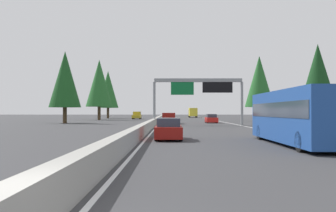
{
  "coord_description": "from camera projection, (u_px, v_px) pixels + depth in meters",
  "views": [
    {
      "loc": [
        -5.25,
        -1.9,
        1.92
      ],
      "look_at": [
        46.34,
        -1.64,
        2.65
      ],
      "focal_mm": 40.73,
      "sensor_mm": 36.0,
      "label": 1
    }
  ],
  "objects": [
    {
      "name": "box_truck_far_center",
      "position": [
        193.0,
        112.0,
        119.14
      ],
      "size": [
        8.5,
        2.4,
        2.95
      ],
      "color": "gold",
      "rests_on": "ground"
    },
    {
      "name": "conifer_right_near",
      "position": [
        318.0,
        75.0,
        54.5
      ],
      "size": [
        5.11,
        5.11,
        11.62
      ],
      "color": "#4C3823",
      "rests_on": "ground"
    },
    {
      "name": "ground_plane",
      "position": [
        159.0,
        123.0,
        65.23
      ],
      "size": [
        320.0,
        320.0,
        0.0
      ],
      "primitive_type": "plane",
      "color": "#38383A"
    },
    {
      "name": "shoulder_stripe_median",
      "position": [
        162.0,
        121.0,
        75.22
      ],
      "size": [
        160.0,
        0.16,
        0.01
      ],
      "primitive_type": "cube",
      "color": "silver",
      "rests_on": "ground"
    },
    {
      "name": "conifer_left_mid",
      "position": [
        99.0,
        83.0,
        85.77
      ],
      "size": [
        5.99,
        5.99,
        13.61
      ],
      "color": "#4C3823",
      "rests_on": "ground"
    },
    {
      "name": "shoulder_stripe_right",
      "position": [
        219.0,
        121.0,
        75.17
      ],
      "size": [
        160.0,
        0.16,
        0.01
      ],
      "primitive_type": "cube",
      "color": "silver",
      "rests_on": "ground"
    },
    {
      "name": "minivan_near_right",
      "position": [
        169.0,
        118.0,
        59.29
      ],
      "size": [
        5.0,
        1.95,
        1.69
      ],
      "color": "maroon",
      "rests_on": "ground"
    },
    {
      "name": "sedan_mid_left",
      "position": [
        169.0,
        130.0,
        25.85
      ],
      "size": [
        4.4,
        1.8,
        1.47
      ],
      "color": "maroon",
      "rests_on": "ground"
    },
    {
      "name": "sedan_mid_center",
      "position": [
        211.0,
        119.0,
        63.03
      ],
      "size": [
        4.4,
        1.8,
        1.47
      ],
      "color": "red",
      "rests_on": "ground"
    },
    {
      "name": "median_barrier",
      "position": [
        160.0,
        118.0,
        85.23
      ],
      "size": [
        180.0,
        0.56,
        0.9
      ],
      "primitive_type": "cube",
      "color": "#9E9B93",
      "rests_on": "ground"
    },
    {
      "name": "conifer_left_near",
      "position": [
        65.0,
        79.0,
        61.73
      ],
      "size": [
        5.16,
        5.16,
        11.72
      ],
      "color": "#4C3823",
      "rests_on": "ground"
    },
    {
      "name": "oncoming_near",
      "position": [
        137.0,
        115.0,
        94.71
      ],
      "size": [
        5.6,
        2.0,
        1.86
      ],
      "rotation": [
        0.0,
        0.0,
        3.14
      ],
      "color": "#AD931E",
      "rests_on": "ground"
    },
    {
      "name": "sedan_far_left",
      "position": [
        169.0,
        116.0,
        96.91
      ],
      "size": [
        4.4,
        1.8,
        1.47
      ],
      "color": "red",
      "rests_on": "ground"
    },
    {
      "name": "conifer_left_far",
      "position": [
        108.0,
        89.0,
        106.84
      ],
      "size": [
        5.86,
        5.86,
        13.31
      ],
      "color": "#4C3823",
      "rests_on": "ground"
    },
    {
      "name": "sign_gantry_overhead",
      "position": [
        199.0,
        88.0,
        53.43
      ],
      "size": [
        0.5,
        12.68,
        6.54
      ],
      "color": "gray",
      "rests_on": "ground"
    },
    {
      "name": "bus_near_center",
      "position": [
        296.0,
        115.0,
        21.89
      ],
      "size": [
        11.5,
        2.55,
        3.1
      ],
      "color": "#1E4793",
      "rests_on": "ground"
    },
    {
      "name": "conifer_right_mid",
      "position": [
        259.0,
        81.0,
        72.84
      ],
      "size": [
        5.54,
        5.54,
        12.58
      ],
      "color": "#4C3823",
      "rests_on": "ground"
    }
  ]
}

